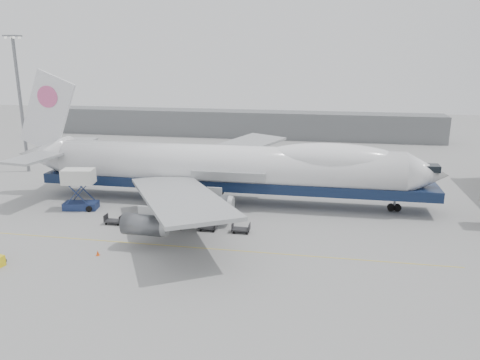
# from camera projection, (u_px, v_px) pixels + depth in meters

# --- Properties ---
(ground) EXTENTS (260.00, 260.00, 0.00)m
(ground) POSITION_uv_depth(u_px,v_px,m) (208.00, 229.00, 61.21)
(ground) COLOR gray
(ground) RESTS_ON ground
(apron_line) EXTENTS (60.00, 0.15, 0.01)m
(apron_line) POSITION_uv_depth(u_px,v_px,m) (195.00, 248.00, 55.52)
(apron_line) COLOR gold
(apron_line) RESTS_ON ground
(hangar) EXTENTS (110.00, 8.00, 7.00)m
(hangar) POSITION_uv_depth(u_px,v_px,m) (234.00, 124.00, 128.44)
(hangar) COLOR slate
(hangar) RESTS_ON ground
(floodlight_mast) EXTENTS (2.40, 2.40, 25.43)m
(floodlight_mast) POSITION_uv_depth(u_px,v_px,m) (20.00, 97.00, 87.47)
(floodlight_mast) COLOR slate
(floodlight_mast) RESTS_ON ground
(airliner) EXTENTS (67.00, 55.30, 19.98)m
(airliner) POSITION_uv_depth(u_px,v_px,m) (230.00, 167.00, 71.01)
(airliner) COLOR white
(airliner) RESTS_ON ground
(catering_truck) EXTENTS (5.17, 3.92, 6.07)m
(catering_truck) POSITION_uv_depth(u_px,v_px,m) (79.00, 187.00, 68.31)
(catering_truck) COLOR navy
(catering_truck) RESTS_ON ground
(traffic_cone) EXTENTS (0.42, 0.42, 0.62)m
(traffic_cone) POSITION_uv_depth(u_px,v_px,m) (98.00, 253.00, 53.32)
(traffic_cone) COLOR #EA4A0C
(traffic_cone) RESTS_ON ground
(dolly_0) EXTENTS (2.30, 1.35, 1.30)m
(dolly_0) POSITION_uv_depth(u_px,v_px,m) (114.00, 220.00, 63.04)
(dolly_0) COLOR #2D2D30
(dolly_0) RESTS_ON ground
(dolly_1) EXTENTS (2.30, 1.35, 1.30)m
(dolly_1) POSITION_uv_depth(u_px,v_px,m) (144.00, 222.00, 62.29)
(dolly_1) COLOR #2D2D30
(dolly_1) RESTS_ON ground
(dolly_2) EXTENTS (2.30, 1.35, 1.30)m
(dolly_2) POSITION_uv_depth(u_px,v_px,m) (176.00, 224.00, 61.53)
(dolly_2) COLOR #2D2D30
(dolly_2) RESTS_ON ground
(dolly_3) EXTENTS (2.30, 1.35, 1.30)m
(dolly_3) POSITION_uv_depth(u_px,v_px,m) (208.00, 226.00, 60.78)
(dolly_3) COLOR #2D2D30
(dolly_3) RESTS_ON ground
(dolly_4) EXTENTS (2.30, 1.35, 1.30)m
(dolly_4) POSITION_uv_depth(u_px,v_px,m) (241.00, 229.00, 60.03)
(dolly_4) COLOR #2D2D30
(dolly_4) RESTS_ON ground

